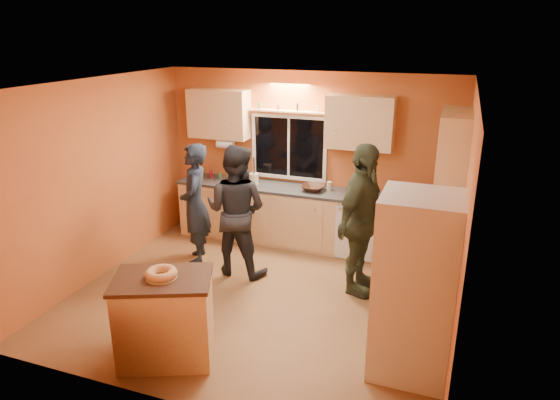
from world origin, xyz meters
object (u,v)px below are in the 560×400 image
at_px(refrigerator, 415,287).
at_px(person_center, 236,211).
at_px(person_left, 195,204).
at_px(person_right, 361,220).
at_px(island, 165,318).

height_order(refrigerator, person_center, refrigerator).
xyz_separation_m(person_left, person_right, (2.35, -0.10, 0.10)).
distance_m(refrigerator, person_left, 3.46).
xyz_separation_m(person_left, person_center, (0.69, -0.14, 0.04)).
xyz_separation_m(refrigerator, person_right, (-0.77, 1.37, 0.06)).
bearing_deg(island, person_right, 30.08).
bearing_deg(person_right, person_center, 103.98).
relative_size(person_left, person_right, 0.89).
distance_m(island, person_right, 2.59).
height_order(refrigerator, person_right, person_right).
height_order(island, person_center, person_center).
xyz_separation_m(refrigerator, person_left, (-3.13, 1.47, -0.05)).
bearing_deg(person_right, person_left, 100.15).
relative_size(refrigerator, island, 1.62).
bearing_deg(person_left, person_right, 62.71).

